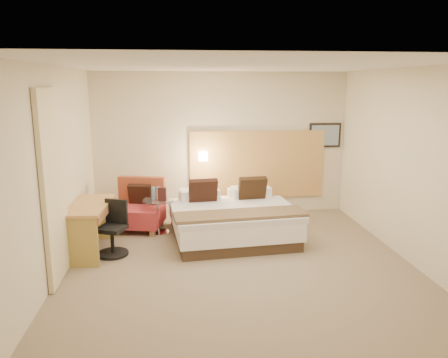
{
  "coord_description": "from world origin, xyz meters",
  "views": [
    {
      "loc": [
        -0.81,
        -5.7,
        2.46
      ],
      "look_at": [
        -0.13,
        0.7,
        1.06
      ],
      "focal_mm": 35.0,
      "sensor_mm": 36.0,
      "label": 1
    }
  ],
  "objects": [
    {
      "name": "floor",
      "position": [
        0.0,
        0.0,
        -0.01
      ],
      "size": [
        4.8,
        5.0,
        0.02
      ],
      "primitive_type": "cube",
      "color": "#7A6952",
      "rests_on": "ground"
    },
    {
      "name": "ceiling",
      "position": [
        0.0,
        0.0,
        2.71
      ],
      "size": [
        4.8,
        5.0,
        0.02
      ],
      "primitive_type": "cube",
      "color": "silver",
      "rests_on": "floor"
    },
    {
      "name": "wall_back",
      "position": [
        0.0,
        2.51,
        1.35
      ],
      "size": [
        4.8,
        0.02,
        2.7
      ],
      "primitive_type": "cube",
      "color": "beige",
      "rests_on": "floor"
    },
    {
      "name": "wall_front",
      "position": [
        0.0,
        -2.51,
        1.35
      ],
      "size": [
        4.8,
        0.02,
        2.7
      ],
      "primitive_type": "cube",
      "color": "beige",
      "rests_on": "floor"
    },
    {
      "name": "wall_left",
      "position": [
        -2.41,
        0.0,
        1.35
      ],
      "size": [
        0.02,
        5.0,
        2.7
      ],
      "primitive_type": "cube",
      "color": "beige",
      "rests_on": "floor"
    },
    {
      "name": "wall_right",
      "position": [
        2.41,
        0.0,
        1.35
      ],
      "size": [
        0.02,
        5.0,
        2.7
      ],
      "primitive_type": "cube",
      "color": "beige",
      "rests_on": "floor"
    },
    {
      "name": "headboard_panel",
      "position": [
        0.7,
        2.47,
        0.95
      ],
      "size": [
        2.6,
        0.04,
        1.3
      ],
      "primitive_type": "cube",
      "color": "tan",
      "rests_on": "wall_back"
    },
    {
      "name": "art_frame",
      "position": [
        2.02,
        2.48,
        1.5
      ],
      "size": [
        0.62,
        0.03,
        0.47
      ],
      "primitive_type": "cube",
      "color": "black",
      "rests_on": "wall_back"
    },
    {
      "name": "art_canvas",
      "position": [
        2.02,
        2.46,
        1.5
      ],
      "size": [
        0.54,
        0.01,
        0.39
      ],
      "primitive_type": "cube",
      "color": "#748BA0",
      "rests_on": "wall_back"
    },
    {
      "name": "lamp_arm",
      "position": [
        -0.35,
        2.42,
        1.15
      ],
      "size": [
        0.02,
        0.12,
        0.02
      ],
      "primitive_type": "cylinder",
      "rotation": [
        1.57,
        0.0,
        0.0
      ],
      "color": "silver",
      "rests_on": "wall_back"
    },
    {
      "name": "lamp_shade",
      "position": [
        -0.35,
        2.36,
        1.15
      ],
      "size": [
        0.15,
        0.15,
        0.15
      ],
      "primitive_type": "cube",
      "color": "#FCEBC5",
      "rests_on": "wall_back"
    },
    {
      "name": "curtain",
      "position": [
        -2.36,
        -0.25,
        1.22
      ],
      "size": [
        0.06,
        0.9,
        2.42
      ],
      "primitive_type": "cube",
      "color": "beige",
      "rests_on": "wall_left"
    },
    {
      "name": "bottle_a",
      "position": [
        -1.25,
        1.48,
        0.68
      ],
      "size": [
        0.07,
        0.07,
        0.21
      ],
      "primitive_type": "cylinder",
      "rotation": [
        0.0,
        0.0,
        -0.22
      ],
      "color": "#779CB8",
      "rests_on": "side_table"
    },
    {
      "name": "bottle_b",
      "position": [
        -1.16,
        1.48,
        0.68
      ],
      "size": [
        0.07,
        0.07,
        0.21
      ],
      "primitive_type": "cylinder",
      "rotation": [
        0.0,
        0.0,
        -0.22
      ],
      "color": "#8AB5D6",
      "rests_on": "side_table"
    },
    {
      "name": "menu_folder",
      "position": [
        -1.09,
        1.35,
        0.69
      ],
      "size": [
        0.14,
        0.08,
        0.23
      ],
      "primitive_type": "cube",
      "rotation": [
        0.0,
        0.0,
        -0.22
      ],
      "color": "#3A1817",
      "rests_on": "side_table"
    },
    {
      "name": "bed",
      "position": [
        0.03,
        1.11,
        0.31
      ],
      "size": [
        2.1,
        2.06,
        0.95
      ],
      "color": "#3B2B1D",
      "rests_on": "floor"
    },
    {
      "name": "lounge_chair",
      "position": [
        -1.52,
        1.69,
        0.35
      ],
      "size": [
        0.96,
        0.88,
        0.87
      ],
      "color": "#A98C4F",
      "rests_on": "floor"
    },
    {
      "name": "side_table",
      "position": [
        -1.17,
        1.42,
        0.32
      ],
      "size": [
        0.62,
        0.62,
        0.58
      ],
      "color": "white",
      "rests_on": "floor"
    },
    {
      "name": "desk",
      "position": [
        -2.11,
        0.65,
        0.59
      ],
      "size": [
        0.63,
        1.23,
        0.75
      ],
      "color": "#BC8549",
      "rests_on": "floor"
    },
    {
      "name": "desk_chair",
      "position": [
        -1.79,
        0.53,
        0.33
      ],
      "size": [
        0.58,
        0.58,
        0.8
      ],
      "color": "black",
      "rests_on": "floor"
    }
  ]
}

